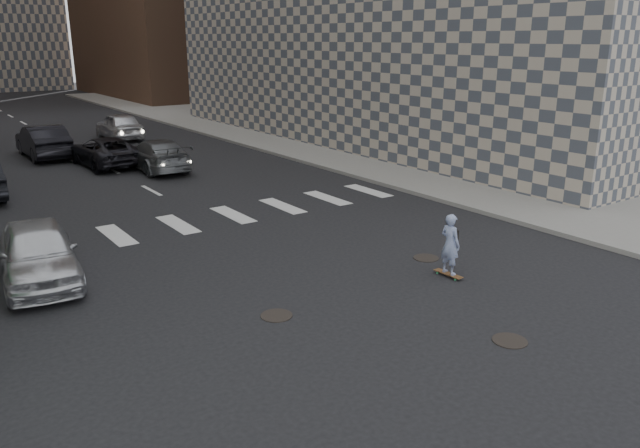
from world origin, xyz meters
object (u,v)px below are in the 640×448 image
(traffic_car_b, at_px, (157,155))
(traffic_car_c, at_px, (105,151))
(traffic_car_d, at_px, (119,126))
(skateboarder, at_px, (450,244))
(silver_sedan, at_px, (38,253))
(traffic_car_e, at_px, (43,141))

(traffic_car_b, bearing_deg, traffic_car_c, -52.73)
(traffic_car_b, distance_m, traffic_car_c, 2.88)
(traffic_car_b, relative_size, traffic_car_d, 1.04)
(skateboarder, bearing_deg, traffic_car_d, 86.83)
(skateboarder, distance_m, silver_sedan, 10.22)
(traffic_car_d, height_order, traffic_car_e, traffic_car_e)
(silver_sedan, bearing_deg, traffic_car_c, 74.57)
(traffic_car_b, distance_m, traffic_car_d, 10.20)
(silver_sedan, distance_m, traffic_car_c, 14.93)
(skateboarder, height_order, traffic_car_e, skateboarder)
(skateboarder, bearing_deg, traffic_car_b, 91.46)
(traffic_car_c, distance_m, traffic_car_d, 8.33)
(silver_sedan, relative_size, traffic_car_d, 0.93)
(skateboarder, xyz_separation_m, traffic_car_e, (-4.60, 23.31, -0.04))
(traffic_car_c, height_order, traffic_car_d, traffic_car_d)
(traffic_car_d, bearing_deg, traffic_car_e, 37.99)
(traffic_car_d, xyz_separation_m, traffic_car_e, (-5.09, -3.80, 0.02))
(traffic_car_c, xyz_separation_m, traffic_car_e, (-1.91, 3.90, 0.14))
(skateboarder, relative_size, traffic_car_e, 0.33)
(traffic_car_b, height_order, traffic_car_e, traffic_car_e)
(traffic_car_b, xyz_separation_m, traffic_car_d, (1.56, 10.08, 0.09))
(skateboarder, distance_m, traffic_car_d, 27.12)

